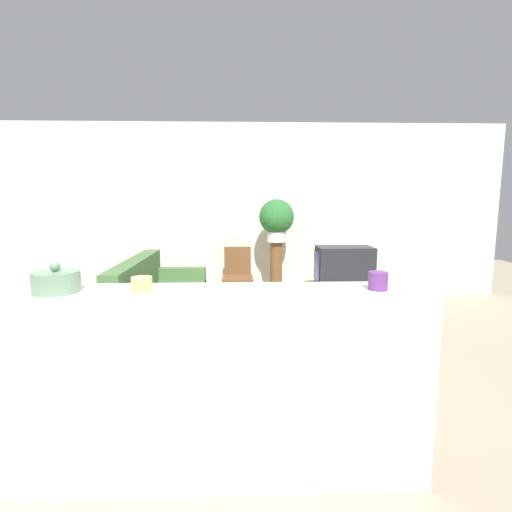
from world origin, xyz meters
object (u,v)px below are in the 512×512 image
television (344,266)px  wooden_chair (238,273)px  potted_plant (277,218)px  couch (160,307)px  decorative_bowl (56,281)px

television → wooden_chair: size_ratio=0.82×
potted_plant → couch: bearing=-141.2°
couch → television: (2.24, 0.26, 0.43)m
television → decorative_bowl: size_ratio=2.81×
couch → potted_plant: (1.47, 1.18, 0.97)m
television → potted_plant: 1.31m
television → wooden_chair: (-1.33, 0.92, -0.26)m
couch → wooden_chair: size_ratio=2.22×
couch → wooden_chair: couch is taller
decorative_bowl → couch: bearing=89.4°
wooden_chair → potted_plant: potted_plant is taller
wooden_chair → couch: bearing=-127.3°
television → wooden_chair: 1.64m
potted_plant → wooden_chair: bearing=179.6°
decorative_bowl → wooden_chair: bearing=75.7°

